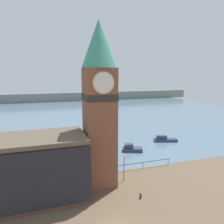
% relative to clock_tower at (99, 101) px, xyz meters
% --- Properties ---
extents(water, '(160.00, 120.00, 0.00)m').
position_rel_clock_tower_xyz_m(water, '(-0.94, 63.02, -12.18)').
color(water, slate).
rests_on(water, ground_plane).
extents(far_shoreline, '(180.00, 3.00, 5.00)m').
position_rel_clock_tower_xyz_m(far_shoreline, '(-0.94, 103.02, -9.68)').
color(far_shoreline, gray).
rests_on(far_shoreline, water).
extents(pier_railing, '(10.52, 0.08, 1.09)m').
position_rel_clock_tower_xyz_m(pier_railing, '(8.29, 2.77, -11.23)').
color(pier_railing, '#333338').
rests_on(pier_railing, ground_plane).
extents(clock_tower, '(4.68, 4.68, 22.92)m').
position_rel_clock_tower_xyz_m(clock_tower, '(0.00, 0.00, 0.00)').
color(clock_tower, brown).
rests_on(clock_tower, ground_plane).
extents(pier_building, '(13.20, 7.67, 8.15)m').
position_rel_clock_tower_xyz_m(pier_building, '(-8.97, -1.00, -8.09)').
color(pier_building, brown).
rests_on(pier_building, ground_plane).
extents(boat_near, '(4.52, 3.30, 1.59)m').
position_rel_clock_tower_xyz_m(boat_near, '(9.81, 11.14, -11.60)').
color(boat_near, '#333856').
rests_on(boat_near, water).
extents(boat_far, '(5.64, 3.15, 1.46)m').
position_rel_clock_tower_xyz_m(boat_far, '(20.00, 14.88, -11.65)').
color(boat_far, '#333856').
rests_on(boat_far, water).
extents(mooring_bollard_near, '(0.29, 0.29, 0.69)m').
position_rel_clock_tower_xyz_m(mooring_bollard_near, '(3.92, -5.39, -11.80)').
color(mooring_bollard_near, '#2D2D33').
rests_on(mooring_bollard_near, ground_plane).
extents(lamp_post, '(0.32, 0.32, 4.07)m').
position_rel_clock_tower_xyz_m(lamp_post, '(3.58, -0.34, -9.34)').
color(lamp_post, black).
rests_on(lamp_post, ground_plane).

